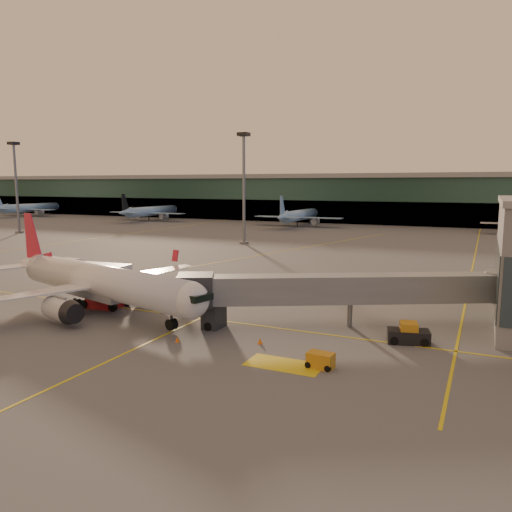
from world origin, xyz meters
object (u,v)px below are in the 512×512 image
at_px(catering_truck, 103,283).
at_px(gpu_cart, 320,361).
at_px(main_airplane, 97,282).
at_px(pushback_tug, 408,335).

relative_size(catering_truck, gpu_cart, 3.06).
distance_m(catering_truck, gpu_cart, 29.52).
xyz_separation_m(catering_truck, gpu_cart, (28.36, -7.86, -2.24)).
xyz_separation_m(main_airplane, catering_truck, (-0.86, 1.81, -0.53)).
height_order(catering_truck, pushback_tug, catering_truck).
xyz_separation_m(catering_truck, pushback_tug, (33.60, 1.27, -2.07)).
distance_m(main_airplane, gpu_cart, 28.30).
distance_m(gpu_cart, pushback_tug, 10.52).
xyz_separation_m(main_airplane, pushback_tug, (32.74, 3.07, -2.59)).
bearing_deg(catering_truck, main_airplane, -68.69).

